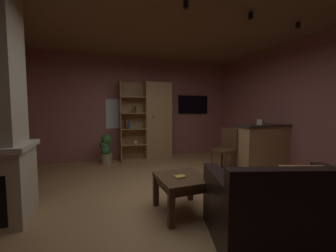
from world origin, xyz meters
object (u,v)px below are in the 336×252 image
Objects in this scene: kitchen_bar_counter at (265,147)px; table_book_0 at (180,177)px; bookshelf_cabinet at (154,121)px; coffee_table at (182,183)px; tissue_box at (261,122)px; dining_chair at (226,146)px; wall_mounted_tv at (193,105)px; leather_couch at (288,212)px; potted_floor_plant at (106,149)px.

table_book_0 is (-2.58, -1.18, -0.03)m from kitchen_bar_counter.
bookshelf_cabinet is 2.81m from kitchen_bar_counter.
coffee_table is at bearing -155.66° from kitchen_bar_counter.
kitchen_bar_counter is at bearing -5.26° from tissue_box.
kitchen_bar_counter is 11.81× the size of tissue_box.
wall_mounted_tv is at bearing 84.44° from dining_chair.
wall_mounted_tv reaches higher than leather_couch.
kitchen_bar_counter is 2.45m from wall_mounted_tv.
dining_chair is at bearing -31.28° from potted_floor_plant.
dining_chair reaches higher than table_book_0.
leather_couch is 4.51m from wall_mounted_tv.
tissue_box is at bearing -27.79° from potted_floor_plant.
tissue_box is 3.64m from potted_floor_plant.
leather_couch is 2.48m from dining_chair.
dining_chair reaches higher than potted_floor_plant.
dining_chair is at bearing 39.13° from table_book_0.
dining_chair is (-0.75, 0.20, -0.53)m from tissue_box.
potted_floor_plant is 2.87m from wall_mounted_tv.
leather_couch is at bearing -105.00° from wall_mounted_tv.
dining_chair reaches higher than leather_couch.
bookshelf_cabinet is at bearing 92.47° from leather_couch.
table_book_0 is at bearing -140.87° from dining_chair.
dining_chair is at bearing 165.05° from tissue_box.
wall_mounted_tv is (1.89, 3.31, 1.02)m from table_book_0.
potted_floor_plant is at bearing -170.16° from wall_mounted_tv.
bookshelf_cabinet is 4.06m from leather_couch.
leather_couch is (-1.81, -2.07, -0.19)m from kitchen_bar_counter.
bookshelf_cabinet is 1.23× the size of leather_couch.
tissue_box reaches higher than table_book_0.
leather_couch is at bearing -68.52° from potted_floor_plant.
tissue_box is 0.18× the size of coffee_table.
bookshelf_cabinet is 3.11× the size of coffee_table.
table_book_0 is 2.95m from potted_floor_plant.
dining_chair is at bearing 166.41° from kitchen_bar_counter.
tissue_box is 2.76m from coffee_table.
table_book_0 is 0.13× the size of wall_mounted_tv.
kitchen_bar_counter is at bearing 24.34° from coffee_table.
table_book_0 is at bearing -119.77° from wall_mounted_tv.
bookshelf_cabinet is 2.80× the size of potted_floor_plant.
wall_mounted_tv reaches higher than coffee_table.
table_book_0 is at bearing -100.83° from bookshelf_cabinet.
kitchen_bar_counter is (1.99, -1.92, -0.52)m from bookshelf_cabinet.
kitchen_bar_counter is 2.76m from leather_couch.
table_book_0 is 2.20m from dining_chair.
tissue_box is at bearing 174.74° from kitchen_bar_counter.
leather_couch reaches higher than coffee_table.
leather_couch is 4.04m from potted_floor_plant.
coffee_table is at bearing 34.00° from table_book_0.
coffee_table is at bearing -100.16° from bookshelf_cabinet.
potted_floor_plant is (-2.42, 1.47, -0.15)m from dining_chair.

